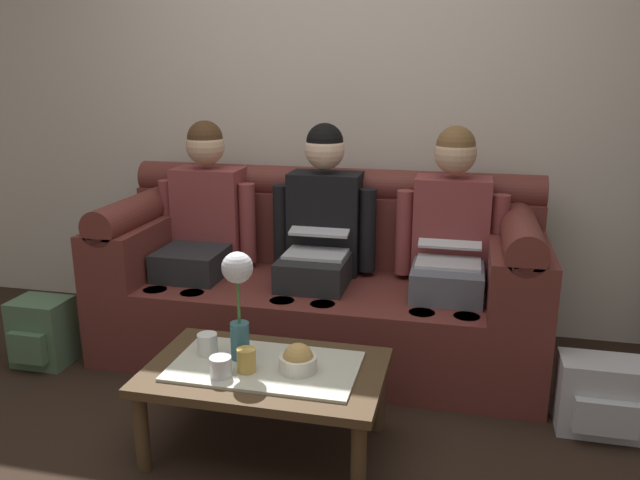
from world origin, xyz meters
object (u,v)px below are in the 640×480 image
cup_near_right (246,360)px  backpack_right (602,397)px  snack_bowl (298,361)px  person_left (202,226)px  flower_vase (238,291)px  backpack_left (42,333)px  coffee_table (265,377)px  person_right (450,241)px  cup_near_left (207,344)px  person_middle (321,233)px  cup_far_center (221,367)px  couch (321,285)px

cup_near_right → backpack_right: cup_near_right is taller
cup_near_right → snack_bowl: bearing=15.2°
person_left → backpack_right: size_ratio=3.43×
flower_vase → cup_near_right: (0.06, -0.10, -0.24)m
person_left → snack_bowl: 1.28m
backpack_left → coffee_table: bearing=-18.6°
person_right → cup_near_left: person_right is taller
person_middle → cup_near_right: bearing=-92.9°
backpack_right → backpack_left: bearing=179.6°
snack_bowl → cup_near_right: snack_bowl is taller
person_left → cup_far_center: person_left is taller
person_right → cup_far_center: bearing=-126.4°
cup_near_left → couch: bearing=74.3°
couch → person_right: person_right is taller
cup_near_right → cup_far_center: bearing=-144.2°
person_middle → coffee_table: size_ratio=1.31×
person_right → flower_vase: (-0.78, -0.92, -0.00)m
person_left → flower_vase: bearing=-59.2°
person_middle → cup_near_right: size_ratio=13.19×
person_middle → cup_near_left: (-0.26, -0.91, -0.25)m
person_right → cup_far_center: person_right is taller
flower_vase → coffee_table: bearing=-17.2°
cup_near_right → backpack_right: (1.39, 0.51, -0.26)m
couch → person_left: person_left is taller
flower_vase → cup_far_center: size_ratio=5.31×
person_middle → person_left: bearing=179.9°
person_middle → backpack_left: person_middle is taller
person_right → flower_vase: size_ratio=2.75×
coffee_table → cup_near_left: bearing=171.0°
flower_vase → snack_bowl: (0.25, -0.05, -0.24)m
couch → cup_near_left: size_ratio=26.14×
coffee_table → cup_near_left: 0.28m
person_left → backpack_right: (2.00, -0.52, -0.50)m
cup_far_center → flower_vase: bearing=83.3°
person_right → snack_bowl: person_right is taller
person_left → person_middle: same height
backpack_right → cup_near_left: bearing=-166.0°
snack_bowl → person_middle: bearing=98.1°
person_right → cup_near_right: size_ratio=13.19×
cup_far_center → cup_near_right: bearing=35.8°
person_left → backpack_left: 0.99m
flower_vase → cup_far_center: bearing=-96.7°
coffee_table → cup_near_left: size_ratio=10.82×
couch → person_right: 0.72m
person_left → cup_near_left: (0.41, -0.91, -0.25)m
person_left → person_right: (1.33, -0.00, -0.00)m
coffee_table → snack_bowl: bearing=-6.4°
snack_bowl → backpack_left: bearing=162.5°
person_left → cup_far_center: (0.53, -1.08, -0.25)m
couch → person_left: 0.72m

